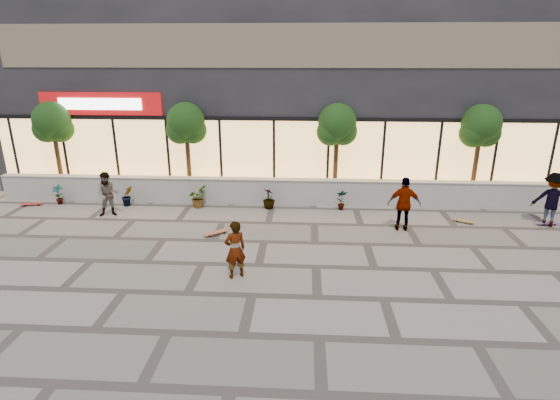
# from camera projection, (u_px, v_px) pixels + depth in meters

# --- Properties ---
(ground) EXTENTS (80.00, 80.00, 0.00)m
(ground) POSITION_uv_depth(u_px,v_px,m) (252.00, 295.00, 10.88)
(ground) COLOR gray
(ground) RESTS_ON ground
(planter_wall) EXTENTS (22.00, 0.42, 1.04)m
(planter_wall) POSITION_uv_depth(u_px,v_px,m) (272.00, 191.00, 17.34)
(planter_wall) COLOR silver
(planter_wall) RESTS_ON ground
(retail_building) EXTENTS (24.00, 9.17, 8.50)m
(retail_building) POSITION_uv_depth(u_px,v_px,m) (280.00, 85.00, 21.34)
(retail_building) COLOR black
(retail_building) RESTS_ON ground
(shrub_a) EXTENTS (0.43, 0.29, 0.81)m
(shrub_a) POSITION_uv_depth(u_px,v_px,m) (58.00, 195.00, 17.32)
(shrub_a) COLOR #1A3B12
(shrub_a) RESTS_ON ground
(shrub_b) EXTENTS (0.57, 0.57, 0.81)m
(shrub_b) POSITION_uv_depth(u_px,v_px,m) (127.00, 196.00, 17.17)
(shrub_b) COLOR #1A3B12
(shrub_b) RESTS_ON ground
(shrub_c) EXTENTS (0.68, 0.77, 0.81)m
(shrub_c) POSITION_uv_depth(u_px,v_px,m) (197.00, 197.00, 17.01)
(shrub_c) COLOR #1A3B12
(shrub_c) RESTS_ON ground
(shrub_d) EXTENTS (0.64, 0.64, 0.81)m
(shrub_d) POSITION_uv_depth(u_px,v_px,m) (269.00, 198.00, 16.86)
(shrub_d) COLOR #1A3B12
(shrub_d) RESTS_ON ground
(shrub_e) EXTENTS (0.46, 0.35, 0.81)m
(shrub_e) POSITION_uv_depth(u_px,v_px,m) (342.00, 200.00, 16.71)
(shrub_e) COLOR #1A3B12
(shrub_e) RESTS_ON ground
(tree_west) EXTENTS (1.60, 1.50, 3.92)m
(tree_west) POSITION_uv_depth(u_px,v_px,m) (53.00, 124.00, 17.71)
(tree_west) COLOR #4D301B
(tree_west) RESTS_ON ground
(tree_midwest) EXTENTS (1.60, 1.50, 3.92)m
(tree_midwest) POSITION_uv_depth(u_px,v_px,m) (186.00, 126.00, 17.40)
(tree_midwest) COLOR #4D301B
(tree_midwest) RESTS_ON ground
(tree_mideast) EXTENTS (1.60, 1.50, 3.92)m
(tree_mideast) POSITION_uv_depth(u_px,v_px,m) (337.00, 127.00, 17.07)
(tree_mideast) COLOR #4D301B
(tree_mideast) RESTS_ON ground
(tree_east) EXTENTS (1.60, 1.50, 3.92)m
(tree_east) POSITION_uv_depth(u_px,v_px,m) (481.00, 128.00, 16.77)
(tree_east) COLOR #4D301B
(tree_east) RESTS_ON ground
(skater_center) EXTENTS (0.70, 0.62, 1.61)m
(skater_center) POSITION_uv_depth(u_px,v_px,m) (235.00, 250.00, 11.53)
(skater_center) COLOR white
(skater_center) RESTS_ON ground
(skater_left) EXTENTS (0.95, 0.82, 1.67)m
(skater_left) POSITION_uv_depth(u_px,v_px,m) (108.00, 194.00, 15.95)
(skater_left) COLOR #93885F
(skater_left) RESTS_ON ground
(skater_right_near) EXTENTS (1.13, 0.57, 1.86)m
(skater_right_near) POSITION_uv_depth(u_px,v_px,m) (404.00, 204.00, 14.62)
(skater_right_near) COLOR white
(skater_right_near) RESTS_ON ground
(skater_right_far) EXTENTS (1.41, 1.16, 1.90)m
(skater_right_far) POSITION_uv_depth(u_px,v_px,m) (552.00, 200.00, 15.02)
(skater_right_far) COLOR maroon
(skater_right_far) RESTS_ON ground
(skateboard_center) EXTENTS (0.82, 0.72, 0.11)m
(skateboard_center) POSITION_uv_depth(u_px,v_px,m) (216.00, 232.00, 14.47)
(skateboard_center) COLOR #9C5833
(skateboard_center) RESTS_ON ground
(skateboard_left) EXTENTS (0.82, 0.41, 0.10)m
(skateboard_left) POSITION_uv_depth(u_px,v_px,m) (32.00, 204.00, 17.24)
(skateboard_left) COLOR #B22521
(skateboard_left) RESTS_ON ground
(skateboard_right_near) EXTENTS (0.71, 0.50, 0.09)m
(skateboard_right_near) POSITION_uv_depth(u_px,v_px,m) (464.00, 221.00, 15.50)
(skateboard_right_near) COLOR olive
(skateboard_right_near) RESTS_ON ground
(skateboard_right_far) EXTENTS (0.79, 0.29, 0.09)m
(skateboard_right_far) POSITION_uv_depth(u_px,v_px,m) (547.00, 223.00, 15.30)
(skateboard_right_far) COLOR #5C4A88
(skateboard_right_far) RESTS_ON ground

